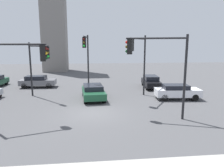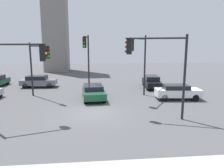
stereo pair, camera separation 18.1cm
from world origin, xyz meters
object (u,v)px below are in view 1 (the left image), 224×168
traffic_light_0 (15,65)px  car_3 (93,92)px  car_1 (37,81)px  car_2 (151,81)px  traffic_light_2 (86,53)px  traffic_light_3 (139,54)px  traffic_light_1 (158,59)px  car_4 (177,91)px  traffic_light_4 (38,59)px

traffic_light_0 → car_3: traffic_light_0 is taller
car_1 → car_2: (13.19, -1.54, -0.01)m
traffic_light_2 → traffic_light_3: (4.72, -2.71, -0.08)m
car_2 → traffic_light_1: bearing=-9.5°
car_2 → car_3: 8.18m
car_1 → car_4: bearing=-25.5°
traffic_light_2 → car_1: traffic_light_2 is taller
traffic_light_3 → car_2: traffic_light_3 is taller
car_4 → traffic_light_1: bearing=-121.9°
traffic_light_1 → traffic_light_4: size_ratio=1.08×
traffic_light_2 → traffic_light_3: 5.45m
traffic_light_3 → car_4: 4.88m
car_1 → car_2: car_2 is taller
car_2 → car_4: 5.53m
traffic_light_0 → car_3: bearing=33.8°
car_1 → car_3: bearing=-42.6°
traffic_light_0 → traffic_light_3: 10.51m
car_1 → traffic_light_1: bearing=-46.5°
traffic_light_4 → car_2: size_ratio=1.20×
traffic_light_4 → car_4: traffic_light_4 is taller
traffic_light_2 → car_4: size_ratio=1.44×
traffic_light_3 → car_3: 5.35m
traffic_light_0 → traffic_light_3: size_ratio=0.89×
car_2 → car_3: car_2 is taller
traffic_light_1 → car_1: traffic_light_1 is taller
traffic_light_1 → traffic_light_3: traffic_light_3 is taller
traffic_light_2 → car_4: traffic_light_2 is taller
car_1 → car_3: (6.40, -6.11, -0.04)m
traffic_light_0 → car_2: (11.54, 10.37, -2.99)m
traffic_light_4 → car_3: bearing=40.1°
traffic_light_0 → car_1: 12.39m
car_1 → traffic_light_0: bearing=-81.1°
traffic_light_4 → car_4: 12.93m
traffic_light_4 → car_3: 5.74m
car_3 → car_1: bearing=-138.1°
car_3 → traffic_light_1: bearing=33.0°
car_1 → car_2: size_ratio=0.95×
traffic_light_1 → car_1: (-10.59, 11.58, -3.27)m
traffic_light_2 → traffic_light_4: 4.69m
traffic_light_4 → car_4: size_ratio=1.25×
traffic_light_1 → car_2: size_ratio=1.30×
car_1 → car_4: (14.02, -7.01, -0.00)m
car_1 → car_2: bearing=-5.6°
car_1 → car_4: car_1 is taller
traffic_light_0 → traffic_light_4: bearing=74.3°
car_4 → car_1: bearing=158.4°
traffic_light_2 → car_3: bearing=20.6°
traffic_light_3 → car_1: traffic_light_3 is taller
traffic_light_3 → car_2: (2.64, 4.79, -3.35)m
traffic_light_3 → traffic_light_0: bearing=-23.6°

